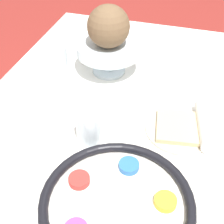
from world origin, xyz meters
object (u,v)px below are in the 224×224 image
(napkin_roll, at_px, (207,125))
(seder_plate, at_px, (117,203))
(bread_plate, at_px, (179,129))
(fruit_stand, at_px, (109,50))
(cup_near, at_px, (58,58))
(orange_fruit, at_px, (107,27))
(cup_mid, at_px, (89,127))
(coconut, at_px, (108,26))

(napkin_roll, bearing_deg, seder_plate, 150.34)
(seder_plate, distance_m, bread_plate, 0.26)
(seder_plate, relative_size, bread_plate, 1.82)
(fruit_stand, relative_size, cup_near, 2.53)
(seder_plate, xyz_separation_m, orange_fruit, (0.47, 0.17, 0.12))
(fruit_stand, bearing_deg, cup_near, 100.16)
(seder_plate, height_order, cup_mid, cup_mid)
(seder_plate, relative_size, napkin_roll, 1.89)
(coconut, bearing_deg, fruit_stand, 15.67)
(coconut, bearing_deg, orange_fruit, 23.09)
(orange_fruit, height_order, napkin_roll, orange_fruit)
(fruit_stand, distance_m, coconut, 0.08)
(coconut, bearing_deg, napkin_roll, -119.60)
(cup_near, bearing_deg, cup_mid, -142.99)
(seder_plate, bearing_deg, cup_near, 36.23)
(coconut, height_order, napkin_roll, coconut)
(cup_mid, bearing_deg, coconut, 7.58)
(bread_plate, bearing_deg, orange_fruit, 48.56)
(coconut, height_order, cup_near, coconut)
(fruit_stand, bearing_deg, seder_plate, -161.14)
(cup_near, bearing_deg, orange_fruit, -71.75)
(bread_plate, relative_size, cup_mid, 2.17)
(seder_plate, relative_size, coconut, 2.52)
(bread_plate, bearing_deg, napkin_roll, -73.86)
(cup_near, relative_size, cup_mid, 1.00)
(seder_plate, bearing_deg, coconut, 18.96)
(cup_near, height_order, cup_mid, same)
(seder_plate, distance_m, cup_near, 0.53)
(fruit_stand, relative_size, napkin_roll, 1.21)
(seder_plate, bearing_deg, orange_fruit, 19.27)
(bread_plate, relative_size, cup_near, 2.17)
(orange_fruit, bearing_deg, cup_near, 108.25)
(orange_fruit, relative_size, napkin_roll, 0.51)
(bread_plate, xyz_separation_m, napkin_roll, (0.02, -0.06, 0.01))
(seder_plate, height_order, napkin_roll, napkin_roll)
(seder_plate, xyz_separation_m, cup_near, (0.43, 0.31, 0.02))
(cup_near, bearing_deg, bread_plate, -113.80)
(orange_fruit, bearing_deg, napkin_roll, -123.09)
(cup_mid, bearing_deg, seder_plate, -145.05)
(fruit_stand, distance_m, cup_near, 0.16)
(orange_fruit, xyz_separation_m, bread_plate, (-0.23, -0.26, -0.13))
(seder_plate, height_order, fruit_stand, fruit_stand)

